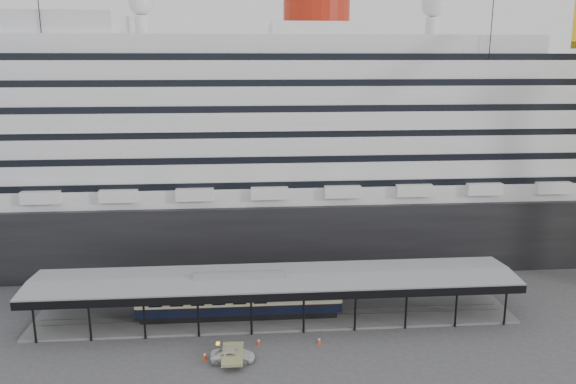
# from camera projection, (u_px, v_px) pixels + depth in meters

# --- Properties ---
(ground) EXTENTS (200.00, 200.00, 0.00)m
(ground) POSITION_uv_depth(u_px,v_px,m) (278.00, 337.00, 61.38)
(ground) COLOR #3E3E40
(ground) RESTS_ON ground
(cruise_ship) EXTENTS (130.00, 30.00, 43.90)m
(cruise_ship) POSITION_uv_depth(u_px,v_px,m) (265.00, 133.00, 88.15)
(cruise_ship) COLOR black
(cruise_ship) RESTS_ON ground
(platform_canopy) EXTENTS (56.00, 9.18, 5.30)m
(platform_canopy) POSITION_uv_depth(u_px,v_px,m) (275.00, 298.00, 65.68)
(platform_canopy) COLOR slate
(platform_canopy) RESTS_ON ground
(port_truck) EXTENTS (4.50, 2.15, 1.24)m
(port_truck) POSITION_uv_depth(u_px,v_px,m) (233.00, 356.00, 56.41)
(port_truck) COLOR silver
(port_truck) RESTS_ON ground
(pullman_carriage) EXTENTS (23.70, 3.33, 23.25)m
(pullman_carriage) POSITION_uv_depth(u_px,v_px,m) (240.00, 296.00, 65.25)
(pullman_carriage) COLOR black
(pullman_carriage) RESTS_ON ground
(traffic_cone_left) EXTENTS (0.56, 0.56, 0.85)m
(traffic_cone_left) POSITION_uv_depth(u_px,v_px,m) (205.00, 355.00, 56.81)
(traffic_cone_left) COLOR #F13C0D
(traffic_cone_left) RESTS_ON ground
(traffic_cone_mid) EXTENTS (0.42, 0.42, 0.76)m
(traffic_cone_mid) POSITION_uv_depth(u_px,v_px,m) (259.00, 341.00, 59.75)
(traffic_cone_mid) COLOR red
(traffic_cone_mid) RESTS_ON ground
(traffic_cone_right) EXTENTS (0.42, 0.42, 0.78)m
(traffic_cone_right) POSITION_uv_depth(u_px,v_px,m) (319.00, 340.00, 59.95)
(traffic_cone_right) COLOR #F03B0D
(traffic_cone_right) RESTS_ON ground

